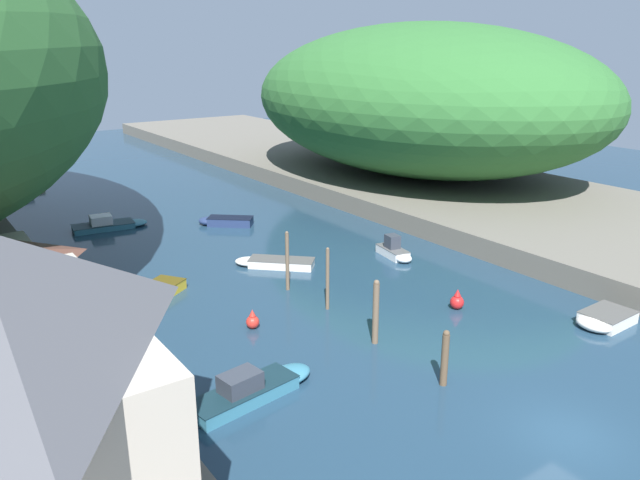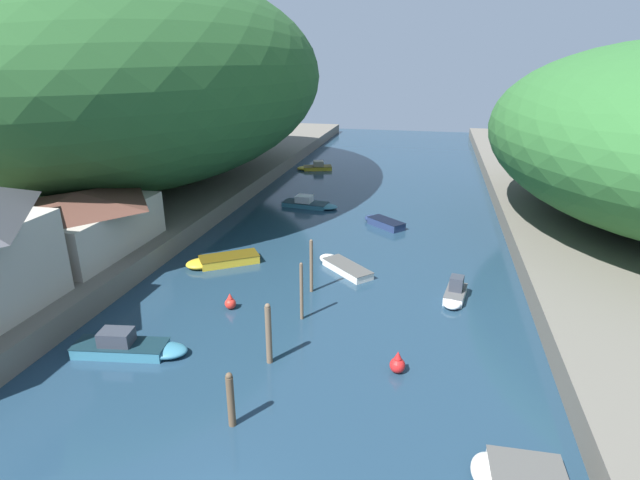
{
  "view_description": "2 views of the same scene",
  "coord_description": "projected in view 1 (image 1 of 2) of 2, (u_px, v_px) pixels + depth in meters",
  "views": [
    {
      "loc": [
        -19.08,
        -11.11,
        14.11
      ],
      "look_at": [
        2.79,
        20.23,
        1.92
      ],
      "focal_mm": 35.0,
      "sensor_mm": 36.0,
      "label": 1
    },
    {
      "loc": [
        6.16,
        -10.4,
        14.56
      ],
      "look_at": [
        -1.61,
        23.86,
        1.52
      ],
      "focal_mm": 28.0,
      "sensor_mm": 36.0,
      "label": 2
    }
  ],
  "objects": [
    {
      "name": "mooring_post_fourth",
      "position": [
        287.0,
        261.0,
        36.59
      ],
      "size": [
        0.22,
        0.22,
        3.64
      ],
      "color": "brown",
      "rests_on": "water_surface"
    },
    {
      "name": "person_on_quay",
      "position": [
        169.0,
        463.0,
        17.96
      ],
      "size": [
        0.32,
        0.43,
        1.69
      ],
      "rotation": [
        0.0,
        0.0,
        1.85
      ],
      "color": "#282D3D",
      "rests_on": "left_bank"
    },
    {
      "name": "mooring_post_middle",
      "position": [
        328.0,
        279.0,
        33.92
      ],
      "size": [
        0.2,
        0.2,
        3.58
      ],
      "color": "brown",
      "rests_on": "water_surface"
    },
    {
      "name": "mooring_post_nearest",
      "position": [
        445.0,
        358.0,
        26.47
      ],
      "size": [
        0.32,
        0.32,
        2.58
      ],
      "color": "brown",
      "rests_on": "water_surface"
    },
    {
      "name": "mooring_post_second",
      "position": [
        376.0,
        312.0,
        30.08
      ],
      "size": [
        0.31,
        0.31,
        3.31
      ],
      "color": "brown",
      "rests_on": "water_surface"
    },
    {
      "name": "channel_buoy_far",
      "position": [
        253.0,
        321.0,
        32.04
      ],
      "size": [
        0.69,
        0.69,
        1.03
      ],
      "color": "red",
      "rests_on": "water_surface"
    },
    {
      "name": "boat_cabin_cruiser",
      "position": [
        603.0,
        319.0,
        32.38
      ],
      "size": [
        3.34,
        2.1,
        0.67
      ],
      "rotation": [
        0.0,
        0.0,
        1.6
      ],
      "color": "silver",
      "rests_on": "water_surface"
    },
    {
      "name": "channel_buoy_near",
      "position": [
        457.0,
        301.0,
        34.36
      ],
      "size": [
        0.77,
        0.77,
        1.15
      ],
      "color": "red",
      "rests_on": "water_surface"
    },
    {
      "name": "boat_small_dinghy",
      "position": [
        255.0,
        388.0,
        25.85
      ],
      "size": [
        6.07,
        2.43,
        1.34
      ],
      "rotation": [
        0.0,
        0.0,
        4.86
      ],
      "color": "teal",
      "rests_on": "water_surface"
    },
    {
      "name": "hillside_right",
      "position": [
        422.0,
        99.0,
        60.99
      ],
      "size": [
        28.29,
        39.6,
        14.44
      ],
      "color": "#2D662D",
      "rests_on": "right_bank"
    },
    {
      "name": "boat_near_quay",
      "position": [
        224.0,
        221.0,
        50.08
      ],
      "size": [
        4.25,
        3.94,
        0.67
      ],
      "rotation": [
        0.0,
        0.0,
        0.86
      ],
      "color": "navy",
      "rests_on": "water_surface"
    },
    {
      "name": "boat_mid_channel",
      "position": [
        110.0,
        224.0,
        49.2
      ],
      "size": [
        5.9,
        2.56,
        1.14
      ],
      "rotation": [
        0.0,
        0.0,
        4.59
      ],
      "color": "teal",
      "rests_on": "water_surface"
    },
    {
      "name": "boat_white_cruiser",
      "position": [
        146.0,
        298.0,
        35.13
      ],
      "size": [
        5.39,
        4.45,
        0.61
      ],
      "rotation": [
        0.0,
        0.0,
        2.17
      ],
      "color": "gold",
      "rests_on": "water_surface"
    },
    {
      "name": "right_bank",
      "position": [
        441.0,
        188.0,
        59.48
      ],
      "size": [
        22.0,
        120.0,
        1.53
      ],
      "color": "#666056",
      "rests_on": "ground"
    },
    {
      "name": "boat_red_skiff",
      "position": [
        395.0,
        251.0,
        42.55
      ],
      "size": [
        1.68,
        3.48,
        1.49
      ],
      "rotation": [
        0.0,
        0.0,
        2.97
      ],
      "color": "white",
      "rests_on": "water_surface"
    },
    {
      "name": "water_surface",
      "position": [
        215.0,
        238.0,
        46.81
      ],
      "size": [
        130.0,
        130.0,
        0.0
      ],
      "primitive_type": "plane",
      "color": "#1E384C",
      "rests_on": "ground"
    },
    {
      "name": "boat_yellow_tender",
      "position": [
        17.0,
        189.0,
        60.73
      ],
      "size": [
        5.02,
        3.19,
        1.18
      ],
      "rotation": [
        0.0,
        0.0,
        1.87
      ],
      "color": "gold",
      "rests_on": "water_surface"
    },
    {
      "name": "boat_far_upstream",
      "position": [
        272.0,
        262.0,
        40.9
      ],
      "size": [
        4.8,
        4.69,
        0.55
      ],
      "rotation": [
        0.0,
        0.0,
        0.81
      ],
      "color": "silver",
      "rests_on": "water_surface"
    }
  ]
}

